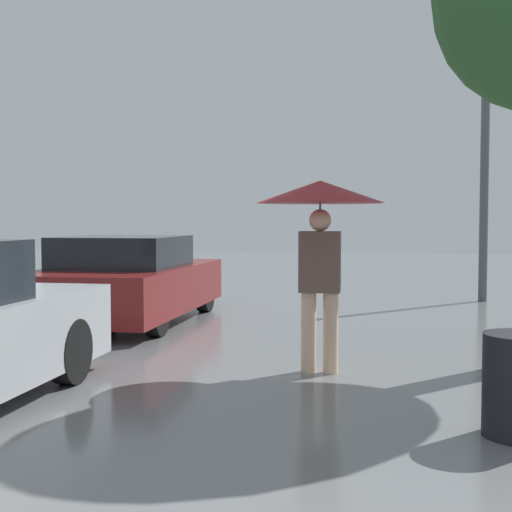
{
  "coord_description": "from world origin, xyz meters",
  "views": [
    {
      "loc": [
        0.32,
        -1.24,
        1.51
      ],
      "look_at": [
        -0.95,
        5.67,
        1.14
      ],
      "focal_mm": 50.0,
      "sensor_mm": 36.0,
      "label": 1
    }
  ],
  "objects": [
    {
      "name": "pedestrian",
      "position": [
        -0.31,
        5.67,
        1.57
      ],
      "size": [
        1.24,
        1.24,
        1.88
      ],
      "color": "beige",
      "rests_on": "ground_plane"
    },
    {
      "name": "street_lamp",
      "position": [
        2.05,
        12.21,
        2.23
      ],
      "size": [
        0.25,
        0.25,
        4.09
      ],
      "color": "#515456",
      "rests_on": "ground_plane"
    },
    {
      "name": "parked_car_farthest",
      "position": [
        -3.4,
        8.61,
        0.59
      ],
      "size": [
        1.88,
        3.97,
        1.25
      ],
      "color": "maroon",
      "rests_on": "ground_plane"
    }
  ]
}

